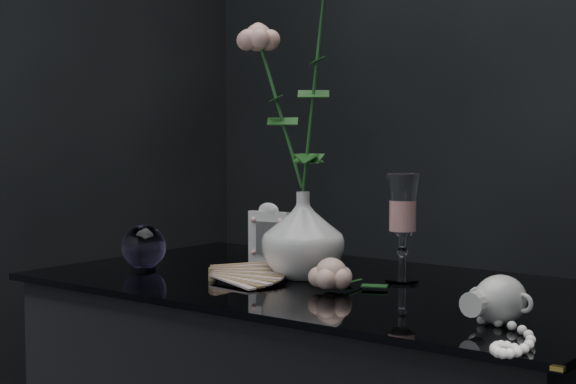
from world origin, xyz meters
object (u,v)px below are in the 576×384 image
Objects in this scene: pearl_jar at (500,298)px; vase at (303,235)px; loose_rose at (331,274)px; picture_frame at (269,233)px; wine_glass at (403,228)px; paperweight at (144,247)px.

vase is at bearing 166.51° from pearl_jar.
picture_frame is at bearing 153.15° from loose_rose.
wine_glass is 1.56× the size of picture_frame.
vase is 0.95× the size of loose_rose.
wine_glass is 2.24× the size of paperweight.
paperweight is at bearing -161.30° from vase.
vase is 0.32m from paperweight.
picture_frame is at bearing 175.94° from wine_glass.
paperweight is 0.52× the size of loose_rose.
wine_glass is at bearing 20.35° from paperweight.
paperweight is 0.34× the size of pearl_jar.
wine_glass is at bearing -12.53° from picture_frame.
wine_glass reaches higher than picture_frame.
vase is 0.62× the size of pearl_jar.
paperweight reaches higher than loose_rose.
vase is at bearing 18.70° from paperweight.
picture_frame is at bearing 148.86° from vase.
paperweight is 0.42m from loose_rose.
paperweight reaches higher than pearl_jar.
paperweight is at bearing -135.78° from picture_frame.
picture_frame reaches higher than pearl_jar.
wine_glass reaches higher than loose_rose.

